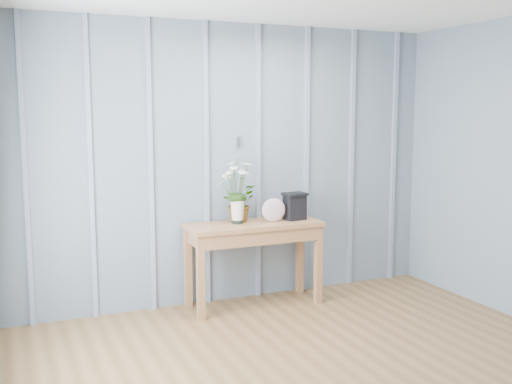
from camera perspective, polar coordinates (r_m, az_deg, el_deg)
name	(u,v)px	position (r m, az deg, el deg)	size (l,w,h in m)	color
room_shell	(302,73)	(4.18, 4.37, 11.23)	(4.00, 4.50, 2.50)	gray
sideboard	(254,235)	(5.31, -0.21, -4.15)	(1.20, 0.45, 0.75)	#9C673D
daisy_vase	(237,182)	(5.19, -1.79, 0.97)	(0.41, 0.32, 0.59)	black
spider_plant	(239,203)	(5.31, -1.62, -1.06)	(0.30, 0.26, 0.33)	#17320D
felt_disc_vessel	(274,210)	(5.31, 1.69, -1.73)	(0.21, 0.06, 0.21)	#92576C
carved_box	(295,206)	(5.42, 3.70, -1.33)	(0.22, 0.18, 0.25)	black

